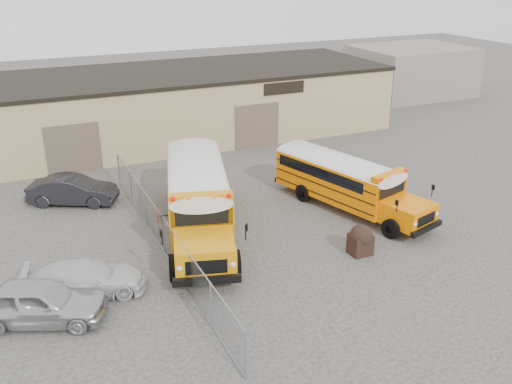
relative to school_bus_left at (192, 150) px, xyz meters
name	(u,v)px	position (x,y,z in m)	size (l,w,h in m)	color
ground	(317,255)	(1.99, -10.87, -1.84)	(120.00, 120.00, 0.00)	#353331
warehouse	(177,103)	(1.99, 9.12, 0.54)	(30.20, 10.20, 4.67)	tan
chainlink_fence	(163,234)	(-4.01, -7.87, -0.94)	(0.07, 18.07, 1.81)	gray
distant_building_right	(410,71)	(25.99, 13.13, 0.36)	(10.00, 8.00, 4.40)	gray
school_bus_left	(192,150)	(0.00, 0.00, 0.00)	(5.54, 11.16, 3.18)	orange
school_bus_right	(272,153)	(4.35, -1.59, -0.28)	(4.66, 9.44, 2.69)	orange
tarp_bundle	(361,239)	(3.77, -11.55, -1.14)	(1.00, 1.00, 1.37)	black
car_silver	(39,302)	(-9.41, -11.06, -1.04)	(1.89, 4.69, 1.60)	silver
car_white	(85,279)	(-7.65, -9.87, -1.18)	(1.85, 4.55, 1.32)	silver
car_dark	(73,190)	(-6.81, -0.65, -1.09)	(1.58, 4.54, 1.50)	black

